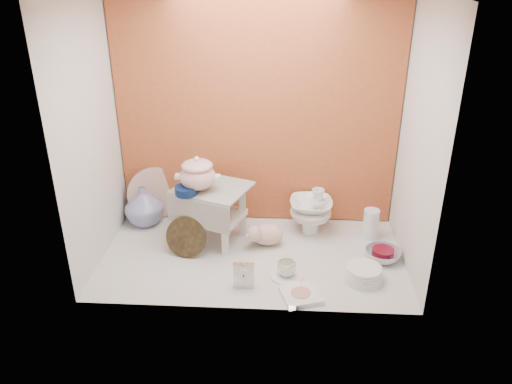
# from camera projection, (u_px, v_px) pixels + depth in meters

# --- Properties ---
(ground) EXTENTS (1.80, 1.80, 0.00)m
(ground) POSITION_uv_depth(u_px,v_px,m) (253.00, 256.00, 3.10)
(ground) COLOR silver
(ground) RESTS_ON ground
(niche_shell) EXTENTS (1.86, 1.03, 1.53)m
(niche_shell) POSITION_uv_depth(u_px,v_px,m) (254.00, 97.00, 2.86)
(niche_shell) COLOR #B7532D
(niche_shell) RESTS_ON ground
(step_stool) EXTENTS (0.53, 0.49, 0.37)m
(step_stool) POSITION_uv_depth(u_px,v_px,m) (213.00, 213.00, 3.20)
(step_stool) COLOR silver
(step_stool) RESTS_ON ground
(soup_tureen) EXTENTS (0.33, 0.33, 0.22)m
(soup_tureen) POSITION_uv_depth(u_px,v_px,m) (198.00, 173.00, 3.04)
(soup_tureen) COLOR white
(soup_tureen) RESTS_ON step_stool
(cobalt_bowl) EXTENTS (0.14, 0.14, 0.05)m
(cobalt_bowl) POSITION_uv_depth(u_px,v_px,m) (186.00, 190.00, 3.02)
(cobalt_bowl) COLOR #091A44
(cobalt_bowl) RESTS_ON step_stool
(floral_platter) EXTENTS (0.36, 0.18, 0.37)m
(floral_platter) POSITION_uv_depth(u_px,v_px,m) (155.00, 193.00, 3.46)
(floral_platter) COLOR silver
(floral_platter) RESTS_ON ground
(blue_white_vase) EXTENTS (0.28, 0.28, 0.27)m
(blue_white_vase) POSITION_uv_depth(u_px,v_px,m) (144.00, 206.00, 3.40)
(blue_white_vase) COLOR silver
(blue_white_vase) RESTS_ON ground
(lacquer_tray) EXTENTS (0.27, 0.15, 0.24)m
(lacquer_tray) POSITION_uv_depth(u_px,v_px,m) (186.00, 237.00, 3.06)
(lacquer_tray) COLOR black
(lacquer_tray) RESTS_ON ground
(mantel_clock) EXTENTS (0.11, 0.04, 0.17)m
(mantel_clock) POSITION_uv_depth(u_px,v_px,m) (244.00, 274.00, 2.78)
(mantel_clock) COLOR silver
(mantel_clock) RESTS_ON ground
(plush_pig) EXTENTS (0.29, 0.23, 0.15)m
(plush_pig) POSITION_uv_depth(u_px,v_px,m) (267.00, 234.00, 3.18)
(plush_pig) COLOR #CEA391
(plush_pig) RESTS_ON ground
(teacup_saucer) EXTENTS (0.25, 0.25, 0.01)m
(teacup_saucer) POSITION_uv_depth(u_px,v_px,m) (286.00, 276.00, 2.90)
(teacup_saucer) COLOR white
(teacup_saucer) RESTS_ON ground
(gold_rim_teacup) EXTENTS (0.13, 0.13, 0.08)m
(gold_rim_teacup) POSITION_uv_depth(u_px,v_px,m) (287.00, 268.00, 2.88)
(gold_rim_teacup) COLOR white
(gold_rim_teacup) RESTS_ON teacup_saucer
(lattice_dish) EXTENTS (0.25, 0.25, 0.03)m
(lattice_dish) POSITION_uv_depth(u_px,v_px,m) (301.00, 295.00, 2.73)
(lattice_dish) COLOR white
(lattice_dish) RESTS_ON ground
(dinner_plate_stack) EXTENTS (0.27, 0.27, 0.09)m
(dinner_plate_stack) POSITION_uv_depth(u_px,v_px,m) (364.00, 274.00, 2.85)
(dinner_plate_stack) COLOR white
(dinner_plate_stack) RESTS_ON ground
(crystal_bowl) EXTENTS (0.22, 0.22, 0.07)m
(crystal_bowl) POSITION_uv_depth(u_px,v_px,m) (383.00, 255.00, 3.05)
(crystal_bowl) COLOR silver
(crystal_bowl) RESTS_ON ground
(clear_glass_vase) EXTENTS (0.10, 0.10, 0.20)m
(clear_glass_vase) POSITION_uv_depth(u_px,v_px,m) (371.00, 224.00, 3.25)
(clear_glass_vase) COLOR silver
(clear_glass_vase) RESTS_ON ground
(porcelain_tower) EXTENTS (0.30, 0.30, 0.31)m
(porcelain_tower) POSITION_uv_depth(u_px,v_px,m) (311.00, 210.00, 3.29)
(porcelain_tower) COLOR white
(porcelain_tower) RESTS_ON ground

